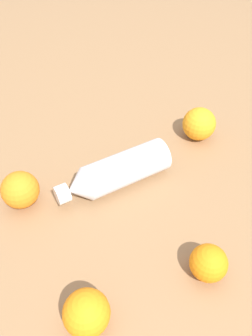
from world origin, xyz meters
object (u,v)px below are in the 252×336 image
Objects in this scene: orange_0 at (209,263)px; orange_3 at (86,313)px; orange_1 at (20,190)px; orange_2 at (199,124)px; water_bottle at (116,172)px.

orange_3 reaches higher than orange_0.
orange_1 is 0.95× the size of orange_2.
orange_2 reaches higher than orange_1.
orange_2 is (0.13, -0.34, 0.01)m from orange_0.
water_bottle is 0.25m from orange_2.
water_bottle reaches higher than orange_0.
orange_0 is at bearing -176.81° from orange_1.
water_bottle is at bearing -25.16° from orange_0.
water_bottle is 0.26m from orange_0.
orange_1 is 0.44m from orange_2.
orange_2 is 0.51m from orange_3.
water_bottle is 0.20m from orange_1.
orange_3 is (0.14, 0.17, 0.00)m from orange_0.
orange_0 is 0.89× the size of orange_3.
orange_3 is (0.00, 0.51, -0.00)m from orange_2.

